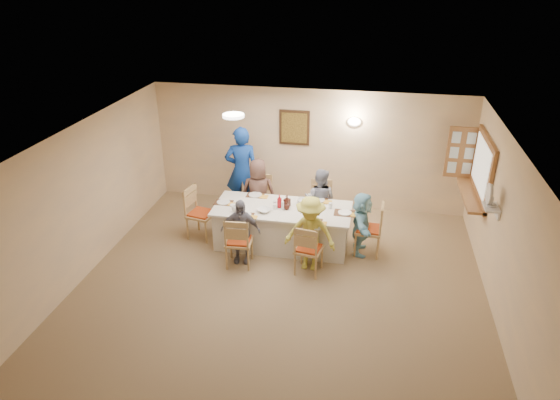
% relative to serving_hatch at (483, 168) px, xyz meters
% --- Properties ---
extents(ground, '(7.00, 7.00, 0.00)m').
position_rel_serving_hatch_xyz_m(ground, '(-3.21, -2.40, -1.50)').
color(ground, '#877055').
extents(room_walls, '(7.00, 7.00, 7.00)m').
position_rel_serving_hatch_xyz_m(room_walls, '(-3.21, -2.40, 0.01)').
color(room_walls, '#CEB393').
rests_on(room_walls, ground).
extents(wall_picture, '(0.62, 0.05, 0.72)m').
position_rel_serving_hatch_xyz_m(wall_picture, '(-3.51, 1.06, 0.20)').
color(wall_picture, '#311F11').
rests_on(wall_picture, room_walls).
extents(wall_sconce, '(0.26, 0.09, 0.18)m').
position_rel_serving_hatch_xyz_m(wall_sconce, '(-2.31, 1.04, 0.40)').
color(wall_sconce, white).
rests_on(wall_sconce, room_walls).
extents(ceiling_light, '(0.36, 0.36, 0.05)m').
position_rel_serving_hatch_xyz_m(ceiling_light, '(-4.21, -0.90, 0.97)').
color(ceiling_light, white).
rests_on(ceiling_light, room_walls).
extents(serving_hatch, '(0.06, 1.50, 1.15)m').
position_rel_serving_hatch_xyz_m(serving_hatch, '(0.00, 0.00, 0.00)').
color(serving_hatch, '#975F37').
rests_on(serving_hatch, room_walls).
extents(hatch_sill, '(0.30, 1.50, 0.05)m').
position_rel_serving_hatch_xyz_m(hatch_sill, '(-0.12, 0.00, -0.53)').
color(hatch_sill, '#975F37').
rests_on(hatch_sill, room_walls).
extents(shutter_door, '(0.55, 0.04, 1.00)m').
position_rel_serving_hatch_xyz_m(shutter_door, '(-0.26, 0.76, 0.00)').
color(shutter_door, '#975F37').
rests_on(shutter_door, room_walls).
extents(fan_shelf, '(0.22, 0.36, 0.03)m').
position_rel_serving_hatch_xyz_m(fan_shelf, '(-0.08, -1.35, -0.10)').
color(fan_shelf, white).
rests_on(fan_shelf, room_walls).
extents(desk_fan, '(0.30, 0.30, 0.28)m').
position_rel_serving_hatch_xyz_m(desk_fan, '(-0.11, -1.35, 0.05)').
color(desk_fan, '#A5A5A8').
rests_on(desk_fan, fan_shelf).
extents(dining_table, '(2.46, 1.04, 0.76)m').
position_rel_serving_hatch_xyz_m(dining_table, '(-3.42, -0.72, -1.12)').
color(dining_table, silver).
rests_on(dining_table, ground).
extents(chair_back_left, '(0.47, 0.47, 0.96)m').
position_rel_serving_hatch_xyz_m(chair_back_left, '(-4.02, 0.08, -1.02)').
color(chair_back_left, tan).
rests_on(chair_back_left, ground).
extents(chair_back_right, '(0.47, 0.47, 0.95)m').
position_rel_serving_hatch_xyz_m(chair_back_right, '(-2.82, 0.08, -1.03)').
color(chair_back_right, tan).
rests_on(chair_back_right, ground).
extents(chair_front_left, '(0.49, 0.49, 0.95)m').
position_rel_serving_hatch_xyz_m(chair_front_left, '(-4.02, -1.52, -1.03)').
color(chair_front_left, tan).
rests_on(chair_front_left, ground).
extents(chair_front_right, '(0.51, 0.51, 0.92)m').
position_rel_serving_hatch_xyz_m(chair_front_right, '(-2.82, -1.52, -1.04)').
color(chair_front_right, tan).
rests_on(chair_front_right, ground).
extents(chair_left_end, '(0.56, 0.56, 1.00)m').
position_rel_serving_hatch_xyz_m(chair_left_end, '(-4.97, -0.72, -1.00)').
color(chair_left_end, tan).
rests_on(chair_left_end, ground).
extents(chair_right_end, '(0.50, 0.50, 0.99)m').
position_rel_serving_hatch_xyz_m(chair_right_end, '(-1.87, -0.72, -1.01)').
color(chair_right_end, tan).
rests_on(chair_right_end, ground).
extents(diner_back_left, '(0.80, 0.62, 1.38)m').
position_rel_serving_hatch_xyz_m(diner_back_left, '(-4.02, -0.04, -0.81)').
color(diner_back_left, '#51372F').
rests_on(diner_back_left, ground).
extents(diner_back_right, '(0.81, 0.72, 1.28)m').
position_rel_serving_hatch_xyz_m(diner_back_right, '(-2.82, -0.04, -0.86)').
color(diner_back_right, gray).
rests_on(diner_back_right, ground).
extents(diner_front_left, '(0.74, 0.42, 1.18)m').
position_rel_serving_hatch_xyz_m(diner_front_left, '(-4.02, -1.40, -0.91)').
color(diner_front_left, slate).
rests_on(diner_front_left, ground).
extents(diner_front_right, '(0.94, 0.63, 1.33)m').
position_rel_serving_hatch_xyz_m(diner_front_right, '(-2.82, -1.40, -0.83)').
color(diner_front_right, gold).
rests_on(diner_front_right, ground).
extents(diner_right_end, '(1.10, 0.39, 1.17)m').
position_rel_serving_hatch_xyz_m(diner_right_end, '(-2.00, -0.72, -0.91)').
color(diner_right_end, '#8FD5ED').
rests_on(diner_right_end, ground).
extents(caregiver, '(0.85, 0.72, 1.86)m').
position_rel_serving_hatch_xyz_m(caregiver, '(-4.47, 0.43, -0.57)').
color(caregiver, '#123A94').
rests_on(caregiver, ground).
extents(placemat_fl, '(0.33, 0.24, 0.01)m').
position_rel_serving_hatch_xyz_m(placemat_fl, '(-4.02, -1.14, -0.74)').
color(placemat_fl, '#472B19').
rests_on(placemat_fl, dining_table).
extents(plate_fl, '(0.26, 0.26, 0.02)m').
position_rel_serving_hatch_xyz_m(plate_fl, '(-4.02, -1.14, -0.73)').
color(plate_fl, white).
rests_on(plate_fl, dining_table).
extents(napkin_fl, '(0.13, 0.13, 0.01)m').
position_rel_serving_hatch_xyz_m(napkin_fl, '(-3.84, -1.19, -0.73)').
color(napkin_fl, gold).
rests_on(napkin_fl, dining_table).
extents(placemat_fr, '(0.34, 0.25, 0.01)m').
position_rel_serving_hatch_xyz_m(placemat_fr, '(-2.82, -1.14, -0.74)').
color(placemat_fr, '#472B19').
rests_on(placemat_fr, dining_table).
extents(plate_fr, '(0.25, 0.25, 0.02)m').
position_rel_serving_hatch_xyz_m(plate_fr, '(-2.82, -1.14, -0.73)').
color(plate_fr, white).
rests_on(plate_fr, dining_table).
extents(napkin_fr, '(0.14, 0.14, 0.01)m').
position_rel_serving_hatch_xyz_m(napkin_fr, '(-2.64, -1.19, -0.73)').
color(napkin_fr, gold).
rests_on(napkin_fr, dining_table).
extents(placemat_bl, '(0.33, 0.24, 0.01)m').
position_rel_serving_hatch_xyz_m(placemat_bl, '(-4.02, -0.30, -0.74)').
color(placemat_bl, '#472B19').
rests_on(placemat_bl, dining_table).
extents(plate_bl, '(0.25, 0.25, 0.02)m').
position_rel_serving_hatch_xyz_m(plate_bl, '(-4.02, -0.30, -0.73)').
color(plate_bl, white).
rests_on(plate_bl, dining_table).
extents(napkin_bl, '(0.15, 0.15, 0.01)m').
position_rel_serving_hatch_xyz_m(napkin_bl, '(-3.84, -0.35, -0.73)').
color(napkin_bl, gold).
rests_on(napkin_bl, dining_table).
extents(placemat_br, '(0.35, 0.26, 0.01)m').
position_rel_serving_hatch_xyz_m(placemat_br, '(-2.82, -0.30, -0.74)').
color(placemat_br, '#472B19').
rests_on(placemat_br, dining_table).
extents(plate_br, '(0.24, 0.24, 0.02)m').
position_rel_serving_hatch_xyz_m(plate_br, '(-2.82, -0.30, -0.73)').
color(plate_br, white).
rests_on(plate_br, dining_table).
extents(napkin_br, '(0.15, 0.15, 0.01)m').
position_rel_serving_hatch_xyz_m(napkin_br, '(-2.64, -0.35, -0.73)').
color(napkin_br, gold).
rests_on(napkin_br, dining_table).
extents(placemat_le, '(0.33, 0.25, 0.01)m').
position_rel_serving_hatch_xyz_m(placemat_le, '(-4.52, -0.72, -0.74)').
color(placemat_le, '#472B19').
rests_on(placemat_le, dining_table).
extents(plate_le, '(0.24, 0.24, 0.02)m').
position_rel_serving_hatch_xyz_m(plate_le, '(-4.52, -0.72, -0.73)').
color(plate_le, white).
rests_on(plate_le, dining_table).
extents(napkin_le, '(0.14, 0.14, 0.01)m').
position_rel_serving_hatch_xyz_m(napkin_le, '(-4.34, -0.77, -0.73)').
color(napkin_le, gold).
rests_on(napkin_le, dining_table).
extents(placemat_re, '(0.38, 0.28, 0.01)m').
position_rel_serving_hatch_xyz_m(placemat_re, '(-2.30, -0.72, -0.74)').
color(placemat_re, '#472B19').
rests_on(placemat_re, dining_table).
extents(plate_re, '(0.24, 0.24, 0.01)m').
position_rel_serving_hatch_xyz_m(plate_re, '(-2.30, -0.72, -0.73)').
color(plate_re, white).
rests_on(plate_re, dining_table).
extents(napkin_re, '(0.15, 0.15, 0.01)m').
position_rel_serving_hatch_xyz_m(napkin_re, '(-2.12, -0.77, -0.73)').
color(napkin_re, gold).
rests_on(napkin_re, dining_table).
extents(teacup_a, '(0.14, 0.14, 0.10)m').
position_rel_serving_hatch_xyz_m(teacup_a, '(-4.22, -1.00, -0.69)').
color(teacup_a, white).
rests_on(teacup_a, dining_table).
extents(teacup_b, '(0.11, 0.11, 0.08)m').
position_rel_serving_hatch_xyz_m(teacup_b, '(-2.99, -0.22, -0.70)').
color(teacup_b, white).
rests_on(teacup_b, dining_table).
extents(bowl_a, '(0.41, 0.41, 0.06)m').
position_rel_serving_hatch_xyz_m(bowl_a, '(-3.71, -0.93, -0.71)').
color(bowl_a, white).
rests_on(bowl_a, dining_table).
extents(bowl_b, '(0.24, 0.24, 0.07)m').
position_rel_serving_hatch_xyz_m(bowl_b, '(-3.09, -0.44, -0.71)').
color(bowl_b, white).
rests_on(bowl_b, dining_table).
extents(condiment_ketchup, '(0.12, 0.12, 0.24)m').
position_rel_serving_hatch_xyz_m(condiment_ketchup, '(-3.48, -0.71, -0.62)').
color(condiment_ketchup, '#B70F18').
rests_on(condiment_ketchup, dining_table).
extents(condiment_brown, '(0.17, 0.17, 0.22)m').
position_rel_serving_hatch_xyz_m(condiment_brown, '(-3.35, -0.64, -0.63)').
color(condiment_brown, '#38160E').
rests_on(condiment_brown, dining_table).
extents(condiment_malt, '(0.15, 0.15, 0.15)m').
position_rel_serving_hatch_xyz_m(condiment_malt, '(-3.34, -0.76, -0.67)').
color(condiment_malt, '#38160E').
rests_on(condiment_malt, dining_table).
extents(drinking_glass, '(0.06, 0.06, 0.09)m').
position_rel_serving_hatch_xyz_m(drinking_glass, '(-3.57, -0.67, -0.68)').
color(drinking_glass, silver).
rests_on(drinking_glass, dining_table).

